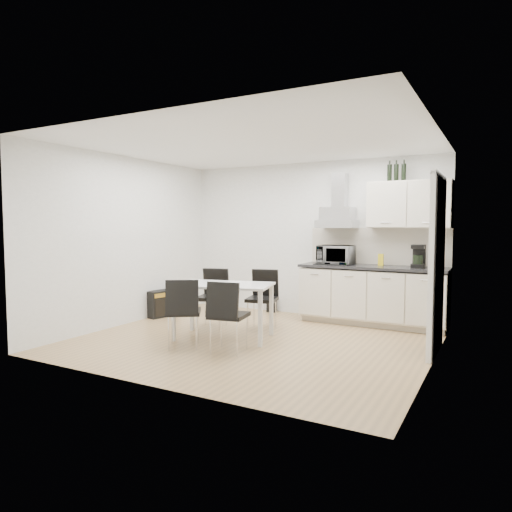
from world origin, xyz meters
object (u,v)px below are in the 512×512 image
at_px(kitchenette, 375,271).
at_px(dining_table, 223,290).
at_px(chair_near_left, 184,313).
at_px(guitar_amp, 163,303).
at_px(floor_speaker, 272,304).
at_px(chair_far_right, 262,300).
at_px(chair_near_right, 229,316).
at_px(chair_far_left, 212,299).

bearing_deg(kitchenette, dining_table, -131.40).
relative_size(dining_table, chair_near_left, 1.63).
bearing_deg(chair_near_left, dining_table, 39.32).
xyz_separation_m(guitar_amp, floor_speaker, (1.44, 1.24, -0.09)).
xyz_separation_m(chair_near_left, floor_speaker, (-0.06, 2.61, -0.31)).
bearing_deg(chair_far_right, chair_near_right, 85.92).
distance_m(chair_near_left, chair_near_right, 0.63).
distance_m(dining_table, chair_near_right, 0.72).
bearing_deg(kitchenette, chair_near_right, -116.67).
bearing_deg(chair_far_right, kitchenette, -153.94).
distance_m(chair_far_right, chair_near_right, 1.25).
bearing_deg(chair_near_right, kitchenette, 53.37).
height_order(kitchenette, chair_far_right, kitchenette).
distance_m(kitchenette, dining_table, 2.44).
xyz_separation_m(chair_far_left, guitar_amp, (-1.19, 0.29, -0.22)).
distance_m(chair_near_right, floor_speaker, 2.64).
xyz_separation_m(kitchenette, floor_speaker, (-1.87, 0.17, -0.70)).
relative_size(chair_far_left, guitar_amp, 1.53).
bearing_deg(floor_speaker, chair_far_right, -80.50).
xyz_separation_m(kitchenette, guitar_amp, (-3.30, -1.08, -0.61)).
bearing_deg(kitchenette, chair_far_right, -140.87).
bearing_deg(floor_speaker, chair_near_left, -99.79).
xyz_separation_m(chair_near_left, chair_near_right, (0.62, 0.08, 0.00)).
bearing_deg(dining_table, chair_near_left, -121.92).
height_order(dining_table, chair_far_left, chair_far_left).
height_order(dining_table, guitar_amp, dining_table).
bearing_deg(guitar_amp, floor_speaker, 55.14).
bearing_deg(guitar_amp, kitchenette, 32.35).
xyz_separation_m(chair_far_left, chair_near_right, (0.92, -1.00, 0.00)).
distance_m(chair_far_left, guitar_amp, 1.25).
xyz_separation_m(dining_table, chair_far_left, (-0.50, 0.46, -0.22)).
bearing_deg(dining_table, chair_far_right, 58.24).
height_order(chair_far_left, floor_speaker, chair_far_left).
distance_m(kitchenette, chair_near_right, 2.68).
height_order(chair_far_right, chair_near_right, same).
bearing_deg(chair_far_right, floor_speaker, -82.57).
bearing_deg(floor_speaker, kitchenette, -16.06).
bearing_deg(chair_near_left, chair_far_left, 72.66).
bearing_deg(guitar_amp, chair_far_right, 12.82).
height_order(dining_table, chair_near_right, chair_near_right).
bearing_deg(chair_far_right, dining_table, 59.09).
xyz_separation_m(dining_table, floor_speaker, (-0.26, 1.99, -0.53)).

